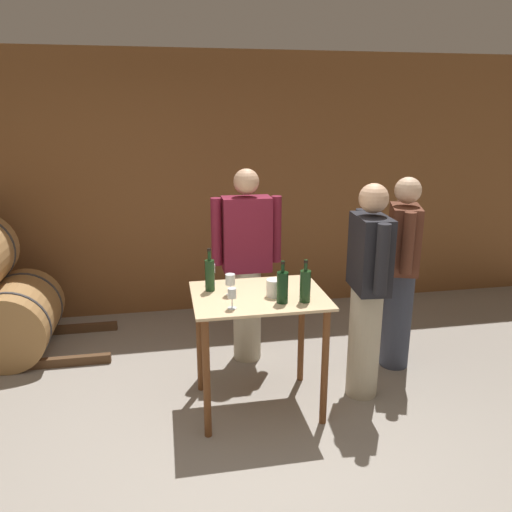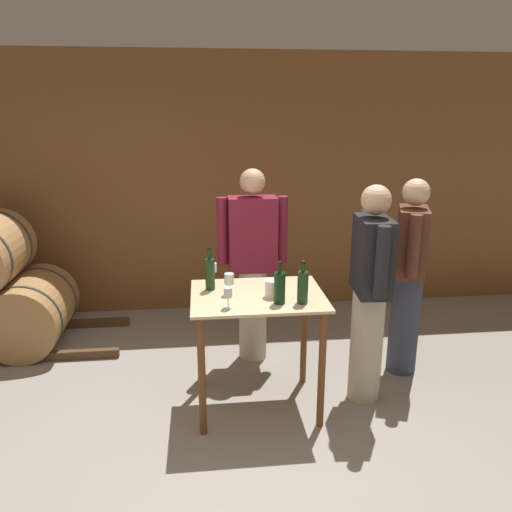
{
  "view_description": "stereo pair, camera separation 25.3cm",
  "coord_description": "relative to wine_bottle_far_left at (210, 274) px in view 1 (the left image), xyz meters",
  "views": [
    {
      "loc": [
        -0.43,
        -2.51,
        2.13
      ],
      "look_at": [
        0.2,
        0.8,
        1.13
      ],
      "focal_mm": 35.0,
      "sensor_mm": 36.0,
      "label": 1
    },
    {
      "loc": [
        -0.18,
        -2.55,
        2.13
      ],
      "look_at": [
        0.2,
        0.8,
        1.13
      ],
      "focal_mm": 35.0,
      "sensor_mm": 36.0,
      "label": 2
    }
  ],
  "objects": [
    {
      "name": "person_visitor_bearded",
      "position": [
        0.37,
        0.62,
        -0.12
      ],
      "size": [
        0.59,
        0.24,
        1.67
      ],
      "color": "#B7AD93",
      "rests_on": "ground_plane"
    },
    {
      "name": "ice_bucket",
      "position": [
        0.43,
        -0.19,
        -0.06
      ],
      "size": [
        0.11,
        0.11,
        0.12
      ],
      "color": "white",
      "rests_on": "tasting_table"
    },
    {
      "name": "wine_glass_near_center",
      "position": [
        0.11,
        -0.36,
        -0.02
      ],
      "size": [
        0.06,
        0.06,
        0.14
      ],
      "color": "silver",
      "rests_on": "tasting_table"
    },
    {
      "name": "wine_bottle_far_left",
      "position": [
        0.0,
        0.0,
        0.0
      ],
      "size": [
        0.07,
        0.07,
        0.31
      ],
      "color": "#193819",
      "rests_on": "tasting_table"
    },
    {
      "name": "tasting_table",
      "position": [
        0.33,
        -0.14,
        -0.31
      ],
      "size": [
        0.93,
        0.71,
        0.88
      ],
      "color": "#D1B284",
      "rests_on": "ground_plane"
    },
    {
      "name": "ground_plane",
      "position": [
        0.13,
        -0.84,
        -1.01
      ],
      "size": [
        14.0,
        14.0,
        0.0
      ],
      "primitive_type": "plane",
      "color": "gray"
    },
    {
      "name": "wine_glass_near_right",
      "position": [
        0.13,
        -0.12,
        -0.01
      ],
      "size": [
        0.07,
        0.07,
        0.15
      ],
      "color": "silver",
      "rests_on": "tasting_table"
    },
    {
      "name": "person_visitor_with_scarf",
      "position": [
        1.6,
        0.26,
        -0.15
      ],
      "size": [
        0.34,
        0.56,
        1.62
      ],
      "color": "#333847",
      "rests_on": "ground_plane"
    },
    {
      "name": "wine_glass_near_left",
      "position": [
        0.03,
        0.14,
        -0.01
      ],
      "size": [
        0.06,
        0.06,
        0.15
      ],
      "color": "silver",
      "rests_on": "tasting_table"
    },
    {
      "name": "person_host",
      "position": [
        1.14,
        -0.12,
        -0.14
      ],
      "size": [
        0.25,
        0.59,
        1.64
      ],
      "color": "#B7AD93",
      "rests_on": "ground_plane"
    },
    {
      "name": "back_wall",
      "position": [
        0.13,
        1.87,
        0.34
      ],
      "size": [
        8.4,
        0.05,
        2.7
      ],
      "color": "brown",
      "rests_on": "ground_plane"
    },
    {
      "name": "wine_bottle_left",
      "position": [
        0.45,
        -0.32,
        -0.01
      ],
      "size": [
        0.08,
        0.08,
        0.29
      ],
      "color": "black",
      "rests_on": "tasting_table"
    },
    {
      "name": "wine_bottle_center",
      "position": [
        0.6,
        -0.33,
        -0.01
      ],
      "size": [
        0.07,
        0.07,
        0.29
      ],
      "color": "#193819",
      "rests_on": "tasting_table"
    }
  ]
}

